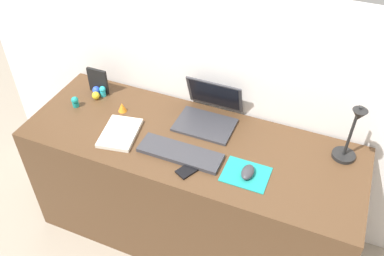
{
  "coord_description": "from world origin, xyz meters",
  "views": [
    {
      "loc": [
        0.59,
        -1.38,
        2.14
      ],
      "look_at": [
        0.01,
        0.0,
        0.83
      ],
      "focal_mm": 38.5,
      "sensor_mm": 36.0,
      "label": 1
    }
  ],
  "objects": [
    {
      "name": "toy_figurine_teal",
      "position": [
        -0.69,
        0.02,
        0.77
      ],
      "size": [
        0.04,
        0.04,
        0.06
      ],
      "color": "teal",
      "rests_on": "desk"
    },
    {
      "name": "notebook_pad",
      "position": [
        -0.35,
        -0.09,
        0.75
      ],
      "size": [
        0.21,
        0.27,
        0.02
      ],
      "primitive_type": "cube",
      "rotation": [
        0.0,
        0.0,
        0.18
      ],
      "color": "silver",
      "rests_on": "desk"
    },
    {
      "name": "picture_frame",
      "position": [
        -0.64,
        0.19,
        0.81
      ],
      "size": [
        0.12,
        0.02,
        0.15
      ],
      "primitive_type": "cube",
      "color": "black",
      "rests_on": "desk"
    },
    {
      "name": "toy_figurine_orange",
      "position": [
        -0.43,
        0.08,
        0.77
      ],
      "size": [
        0.05,
        0.05,
        0.05
      ],
      "primitive_type": "cone",
      "color": "orange",
      "rests_on": "desk"
    },
    {
      "name": "ground_plane",
      "position": [
        0.0,
        0.0,
        0.0
      ],
      "size": [
        6.0,
        6.0,
        0.0
      ],
      "primitive_type": "plane",
      "color": "gray"
    },
    {
      "name": "toy_figurine_cyan",
      "position": [
        -0.6,
        0.16,
        0.77
      ],
      "size": [
        0.03,
        0.03,
        0.06
      ],
      "color": "#28B7CC",
      "rests_on": "desk"
    },
    {
      "name": "mousepad",
      "position": [
        0.32,
        -0.11,
        0.74
      ],
      "size": [
        0.21,
        0.17,
        0.0
      ],
      "primitive_type": "cube",
      "color": "teal",
      "rests_on": "desk"
    },
    {
      "name": "keyboard",
      "position": [
        -0.01,
        -0.11,
        0.75
      ],
      "size": [
        0.41,
        0.13,
        0.02
      ],
      "primitive_type": "cube",
      "color": "#333338",
      "rests_on": "desk"
    },
    {
      "name": "desk",
      "position": [
        0.0,
        0.0,
        0.37
      ],
      "size": [
        1.72,
        0.61,
        0.74
      ],
      "primitive_type": "cube",
      "color": "#4C331E",
      "rests_on": "ground_plane"
    },
    {
      "name": "cell_phone",
      "position": [
        0.07,
        -0.18,
        0.74
      ],
      "size": [
        0.11,
        0.14,
        0.01
      ],
      "primitive_type": "cube",
      "rotation": [
        0.0,
        0.0,
        -0.46
      ],
      "color": "black",
      "rests_on": "desk"
    },
    {
      "name": "toy_figurine_blue",
      "position": [
        -0.65,
        0.16,
        0.76
      ],
      "size": [
        0.04,
        0.04,
        0.05
      ],
      "primitive_type": "ellipsoid",
      "color": "blue",
      "rests_on": "desk"
    },
    {
      "name": "toy_figurine_yellow",
      "position": [
        -0.62,
        0.12,
        0.76
      ],
      "size": [
        0.04,
        0.04,
        0.05
      ],
      "primitive_type": "ellipsoid",
      "color": "yellow",
      "rests_on": "desk"
    },
    {
      "name": "back_wall",
      "position": [
        0.0,
        0.34,
        0.71
      ],
      "size": [
        2.92,
        0.05,
        1.42
      ],
      "primitive_type": "cube",
      "color": "silver",
      "rests_on": "ground_plane"
    },
    {
      "name": "laptop",
      "position": [
        0.02,
        0.2,
        0.79
      ],
      "size": [
        0.3,
        0.28,
        0.2
      ],
      "color": "#333338",
      "rests_on": "desk"
    },
    {
      "name": "desk_lamp",
      "position": [
        0.72,
        0.15,
        0.9
      ],
      "size": [
        0.11,
        0.17,
        0.36
      ],
      "color": "black",
      "rests_on": "desk"
    },
    {
      "name": "mouse",
      "position": [
        0.33,
        -0.11,
        0.76
      ],
      "size": [
        0.06,
        0.1,
        0.03
      ],
      "primitive_type": "ellipsoid",
      "color": "#333338",
      "rests_on": "mousepad"
    }
  ]
}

